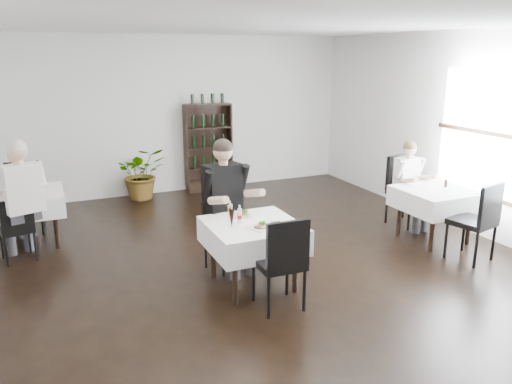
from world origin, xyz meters
TOP-DOWN VIEW (x-y plane):
  - room_shell at (0.00, 0.00)m, footprint 9.00×9.00m
  - window_right at (3.48, 0.00)m, footprint 0.06×2.30m
  - wine_shelf at (0.60, 4.31)m, footprint 0.90×0.28m
  - main_table at (-0.30, 0.00)m, footprint 1.03×1.03m
  - left_table at (-2.70, 2.50)m, footprint 0.98×0.98m
  - right_table at (2.70, 0.30)m, footprint 0.98×0.98m
  - potted_tree at (-0.75, 4.20)m, footprint 0.91×0.80m
  - main_chair_far at (-0.46, 0.65)m, footprint 0.52×0.52m
  - main_chair_near at (-0.25, -0.67)m, footprint 0.48×0.49m
  - left_chair_far at (-2.74, 3.10)m, footprint 0.50×0.50m
  - left_chair_near at (-2.83, 1.86)m, footprint 0.47×0.48m
  - right_chair_far at (2.80, 1.13)m, footprint 0.60×0.60m
  - right_chair_near at (2.66, -0.53)m, footprint 0.59×0.59m
  - diner_main at (-0.40, 0.56)m, footprint 0.69×0.72m
  - diner_left_far at (-2.80, 3.07)m, footprint 0.52×0.54m
  - diner_left_near at (-2.74, 1.88)m, footprint 0.70×0.74m
  - diner_right_far at (2.74, 0.90)m, footprint 0.54×0.55m
  - plate_far at (-0.30, 0.29)m, footprint 0.29×0.29m
  - plate_near at (-0.28, -0.20)m, footprint 0.30×0.30m
  - pilsner_dark at (-0.58, -0.07)m, footprint 0.07×0.07m
  - pilsner_lager at (-0.54, 0.10)m, footprint 0.06×0.06m
  - coke_bottle at (-0.43, 0.07)m, footprint 0.05×0.05m
  - napkin_cutlery at (-0.06, -0.15)m, footprint 0.20×0.19m
  - pepper_mill at (2.92, 0.35)m, footprint 0.06×0.06m

SIDE VIEW (x-z plane):
  - potted_tree at x=-0.75m, z-range 0.00..0.98m
  - left_chair_near at x=-2.83m, z-range 0.06..0.94m
  - main_chair_far at x=-0.46m, z-range 0.06..0.94m
  - main_chair_near at x=-0.25m, z-range 0.07..1.11m
  - right_chair_near at x=2.66m, z-range 0.08..1.15m
  - left_chair_far at x=-2.74m, z-range 0.08..1.15m
  - left_table at x=-2.70m, z-range 0.24..1.01m
  - right_table at x=2.70m, z-range 0.24..1.01m
  - main_table at x=-0.30m, z-range 0.24..1.01m
  - right_chair_far at x=2.80m, z-range 0.08..1.17m
  - diner_left_far at x=-2.80m, z-range 0.10..1.40m
  - napkin_cutlery at x=-0.06m, z-range 0.77..0.79m
  - plate_far at x=-0.30m, z-range 0.75..0.82m
  - plate_near at x=-0.28m, z-range 0.75..0.82m
  - diner_right_far at x=2.74m, z-range 0.11..1.48m
  - pepper_mill at x=2.92m, z-range 0.77..0.88m
  - wine_shelf at x=0.60m, z-range -0.03..1.72m
  - coke_bottle at x=-0.43m, z-range 0.75..0.96m
  - pilsner_lager at x=-0.54m, z-range 0.75..1.01m
  - pilsner_dark at x=-0.58m, z-range 0.74..1.03m
  - diner_left_near at x=-2.74m, z-range 0.13..1.76m
  - diner_main at x=-0.40m, z-range 0.13..1.79m
  - window_right at x=3.48m, z-range 0.57..2.42m
  - room_shell at x=0.00m, z-range -3.00..6.00m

